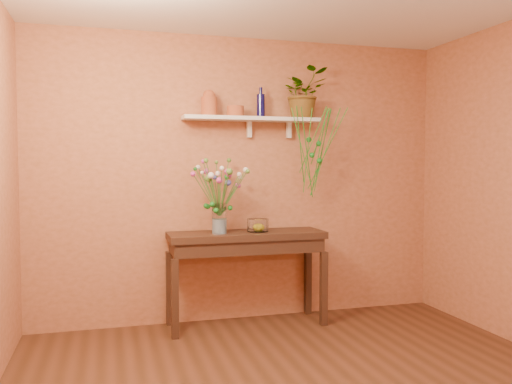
% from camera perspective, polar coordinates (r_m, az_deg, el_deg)
% --- Properties ---
extents(room, '(4.04, 4.04, 2.70)m').
position_cam_1_polar(room, '(3.17, 7.66, 0.39)').
color(room, '#502B1B').
rests_on(room, ground).
extents(sideboard, '(1.44, 0.46, 0.87)m').
position_cam_1_polar(sideboard, '(4.87, -1.04, -5.83)').
color(sideboard, '#3D271A').
rests_on(sideboard, ground).
extents(wall_shelf, '(1.30, 0.24, 0.19)m').
position_cam_1_polar(wall_shelf, '(4.98, -0.35, 7.87)').
color(wall_shelf, white).
rests_on(wall_shelf, room).
extents(terracotta_jug, '(0.19, 0.19, 0.24)m').
position_cam_1_polar(terracotta_jug, '(4.90, -5.11, 9.54)').
color(terracotta_jug, '#A84733').
rests_on(terracotta_jug, wall_shelf).
extents(terracotta_pot, '(0.16, 0.16, 0.10)m').
position_cam_1_polar(terracotta_pot, '(4.93, -2.25, 8.74)').
color(terracotta_pot, '#A84733').
rests_on(terracotta_pot, wall_shelf).
extents(blue_bottle, '(0.09, 0.09, 0.28)m').
position_cam_1_polar(blue_bottle, '(5.02, 0.52, 9.40)').
color(blue_bottle, '#0B0A3A').
rests_on(blue_bottle, wall_shelf).
extents(spider_plant, '(0.47, 0.42, 0.48)m').
position_cam_1_polar(spider_plant, '(5.17, 5.18, 10.60)').
color(spider_plant, '#196C1D').
rests_on(spider_plant, wall_shelf).
extents(plant_fronds, '(0.51, 0.36, 0.85)m').
position_cam_1_polar(plant_fronds, '(5.00, 6.43, 4.73)').
color(plant_fronds, '#196C1D').
rests_on(plant_fronds, wall_shelf).
extents(glass_vase, '(0.13, 0.13, 0.27)m').
position_cam_1_polar(glass_vase, '(4.74, -4.00, -3.13)').
color(glass_vase, white).
rests_on(glass_vase, sideboard).
extents(bouquet, '(0.53, 0.50, 0.52)m').
position_cam_1_polar(bouquet, '(4.72, -4.00, 1.08)').
color(bouquet, '#386B28').
rests_on(bouquet, glass_vase).
extents(glass_bowl, '(0.20, 0.20, 0.12)m').
position_cam_1_polar(glass_bowl, '(4.87, 0.19, -3.68)').
color(glass_bowl, white).
rests_on(glass_bowl, sideboard).
extents(lemon, '(0.07, 0.07, 0.07)m').
position_cam_1_polar(lemon, '(4.88, 0.25, -3.82)').
color(lemon, yellow).
rests_on(lemon, glass_bowl).
extents(carton, '(0.07, 0.06, 0.13)m').
position_cam_1_polar(carton, '(4.78, -3.98, -3.67)').
color(carton, teal).
rests_on(carton, sideboard).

